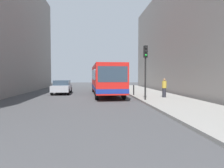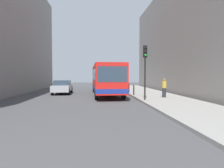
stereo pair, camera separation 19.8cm
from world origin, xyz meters
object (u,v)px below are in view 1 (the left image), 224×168
at_px(bus, 106,78).
at_px(car_beside_bus, 62,87).
at_px(bollard_mid, 129,88).
at_px(pedestrian_near_signal, 164,88).
at_px(bollard_near, 134,90).
at_px(traffic_light, 146,62).

xyz_separation_m(bus, car_beside_bus, (-4.67, 1.67, -0.94)).
xyz_separation_m(bollard_mid, pedestrian_near_signal, (2.16, -5.07, 0.32)).
relative_size(bollard_near, bollard_mid, 1.00).
xyz_separation_m(traffic_light, bollard_mid, (-0.10, 6.67, -2.38)).
height_order(bollard_near, bollard_mid, same).
relative_size(car_beside_bus, bollard_near, 4.68).
distance_m(bollard_near, bollard_mid, 2.77).
bearing_deg(pedestrian_near_signal, bollard_mid, 109.57).
relative_size(bus, traffic_light, 2.71).
relative_size(traffic_light, bollard_mid, 4.32).
relative_size(bus, car_beside_bus, 2.50).
distance_m(bus, traffic_light, 6.37).
bearing_deg(bollard_near, car_beside_bus, 154.78).
height_order(car_beside_bus, bollard_mid, car_beside_bus).
bearing_deg(bus, bollard_near, 143.99).
bearing_deg(bollard_near, pedestrian_near_signal, -46.72).
distance_m(car_beside_bus, traffic_light, 10.60).
height_order(bollard_near, pedestrian_near_signal, pedestrian_near_signal).
relative_size(car_beside_bus, pedestrian_near_signal, 2.78).
distance_m(car_beside_bus, pedestrian_near_signal, 11.00).
bearing_deg(bollard_mid, pedestrian_near_signal, -66.88).
relative_size(car_beside_bus, traffic_light, 1.08).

